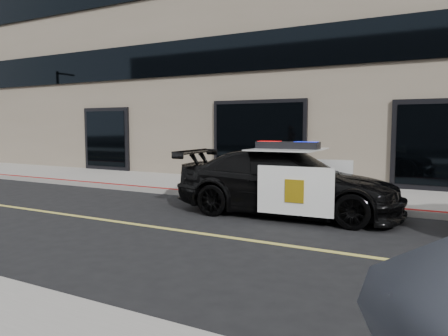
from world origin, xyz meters
The scene contains 5 objects.
ground centered at (0.00, 0.00, 0.00)m, with size 120.00×120.00×0.00m, color black.
sidewalk_n centered at (0.00, 5.25, 0.07)m, with size 60.00×3.50×0.15m, color gray.
building_n centered at (0.00, 10.50, 6.00)m, with size 60.00×7.00×12.00m, color #756856.
police_car centered at (1.78, 2.43, 0.74)m, with size 2.64×5.26×1.64m.
fire_hydrant centered at (-1.19, 4.34, 0.51)m, with size 0.35×0.48×0.77m.
Camera 1 is at (5.25, -6.69, 1.97)m, focal length 35.00 mm.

